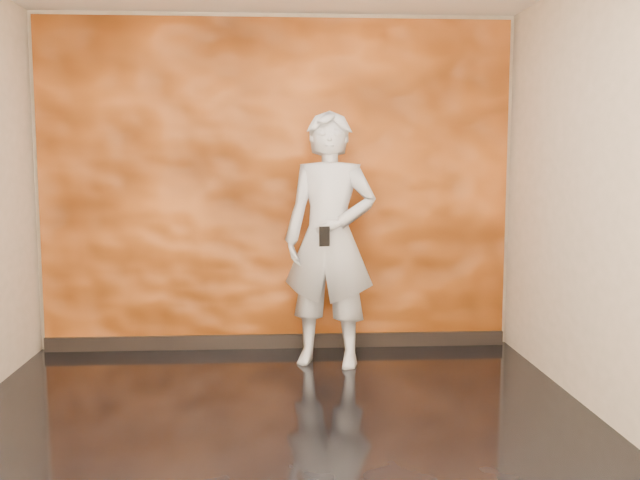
{
  "coord_description": "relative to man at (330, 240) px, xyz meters",
  "views": [
    {
      "loc": [
        -0.01,
        -4.03,
        1.6
      ],
      "look_at": [
        0.31,
        1.16,
        1.01
      ],
      "focal_mm": 40.0,
      "sensor_mm": 36.0,
      "label": 1
    }
  ],
  "objects": [
    {
      "name": "room",
      "position": [
        -0.41,
        -1.43,
        0.41
      ],
      "size": [
        4.02,
        4.02,
        2.81
      ],
      "color": "black",
      "rests_on": "ground"
    },
    {
      "name": "feature_wall",
      "position": [
        -0.41,
        0.53,
        0.39
      ],
      "size": [
        3.9,
        0.06,
        2.75
      ],
      "primitive_type": "cube",
      "color": "orange",
      "rests_on": "ground"
    },
    {
      "name": "man",
      "position": [
        0.0,
        0.0,
        0.0
      ],
      "size": [
        0.83,
        0.66,
        1.97
      ],
      "primitive_type": "imported",
      "rotation": [
        0.0,
        0.0,
        -0.3
      ],
      "color": "#A7ADB7",
      "rests_on": "ground"
    },
    {
      "name": "phone",
      "position": [
        -0.06,
        -0.26,
        0.05
      ],
      "size": [
        0.08,
        0.03,
        0.15
      ],
      "primitive_type": "cube",
      "rotation": [
        0.0,
        0.0,
        0.23
      ],
      "color": "black",
      "rests_on": "man"
    },
    {
      "name": "baseboard",
      "position": [
        -0.41,
        0.49,
        -0.93
      ],
      "size": [
        3.9,
        0.04,
        0.12
      ],
      "primitive_type": "cube",
      "color": "black",
      "rests_on": "ground"
    }
  ]
}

